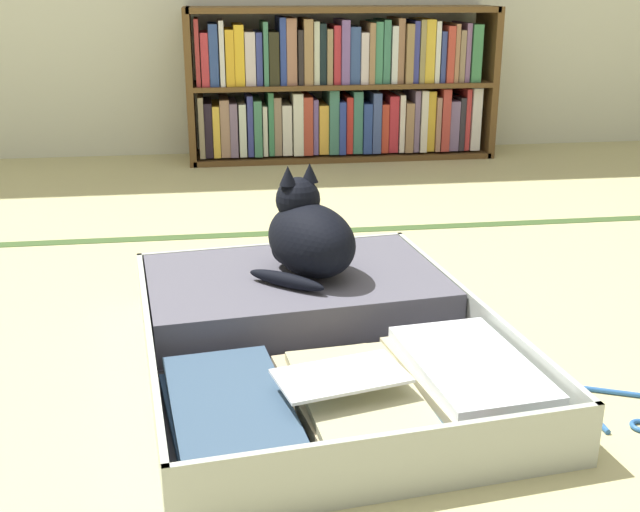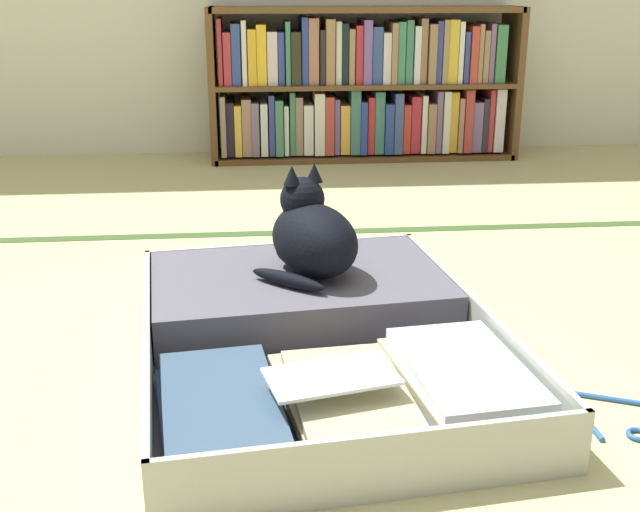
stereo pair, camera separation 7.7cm
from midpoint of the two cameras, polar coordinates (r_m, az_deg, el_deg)
ground_plane at (r=1.46m, az=-4.54°, el=-11.69°), size 10.00×10.00×0.00m
tatami_border at (r=2.48m, az=-6.21°, el=1.58°), size 4.80×0.05×0.00m
bookshelf at (r=3.56m, az=0.81°, el=12.20°), size 1.36×0.29×0.66m
open_suitcase at (r=1.68m, az=-1.70°, el=-5.38°), size 0.80×1.01×0.12m
black_cat at (r=1.79m, az=-2.17°, el=1.45°), size 0.28×0.31×0.25m
clothes_hanger at (r=1.59m, az=20.81°, el=-10.10°), size 0.39×0.28×0.01m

